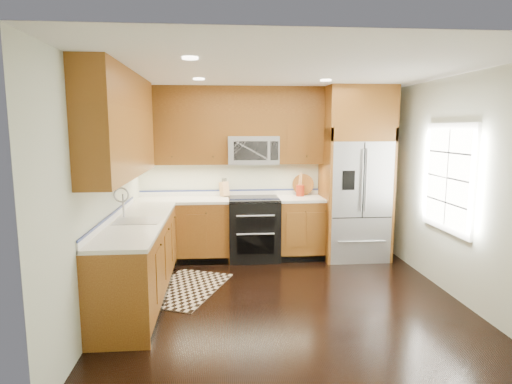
{
  "coord_description": "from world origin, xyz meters",
  "views": [
    {
      "loc": [
        -0.75,
        -4.68,
        1.99
      ],
      "look_at": [
        -0.31,
        0.6,
        1.2
      ],
      "focal_mm": 30.0,
      "sensor_mm": 36.0,
      "label": 1
    }
  ],
  "objects": [
    {
      "name": "ground",
      "position": [
        0.0,
        0.0,
        0.0
      ],
      "size": [
        4.0,
        4.0,
        0.0
      ],
      "primitive_type": "plane",
      "color": "black",
      "rests_on": "ground"
    },
    {
      "name": "wall_back",
      "position": [
        0.0,
        2.0,
        1.3
      ],
      "size": [
        4.0,
        0.02,
        2.6
      ],
      "primitive_type": "cube",
      "color": "beige",
      "rests_on": "ground"
    },
    {
      "name": "wall_left",
      "position": [
        -2.0,
        0.0,
        1.3
      ],
      "size": [
        0.02,
        4.0,
        2.6
      ],
      "primitive_type": "cube",
      "color": "beige",
      "rests_on": "ground"
    },
    {
      "name": "wall_right",
      "position": [
        2.0,
        0.0,
        1.3
      ],
      "size": [
        0.02,
        4.0,
        2.6
      ],
      "primitive_type": "cube",
      "color": "beige",
      "rests_on": "ground"
    },
    {
      "name": "window",
      "position": [
        1.98,
        0.2,
        1.4
      ],
      "size": [
        0.04,
        1.1,
        1.3
      ],
      "color": "white",
      "rests_on": "ground"
    },
    {
      "name": "base_cabinets",
      "position": [
        -1.23,
        0.9,
        0.45
      ],
      "size": [
        2.85,
        3.0,
        0.9
      ],
      "color": "#905C1B",
      "rests_on": "ground"
    },
    {
      "name": "countertop",
      "position": [
        -1.09,
        1.01,
        0.92
      ],
      "size": [
        2.86,
        3.01,
        0.04
      ],
      "color": "white",
      "rests_on": "base_cabinets"
    },
    {
      "name": "upper_cabinets",
      "position": [
        -1.15,
        1.09,
        2.02
      ],
      "size": [
        2.85,
        3.0,
        1.15
      ],
      "color": "brown",
      "rests_on": "ground"
    },
    {
      "name": "range",
      "position": [
        -0.25,
        1.67,
        0.47
      ],
      "size": [
        0.76,
        0.67,
        0.95
      ],
      "color": "black",
      "rests_on": "ground"
    },
    {
      "name": "microwave",
      "position": [
        -0.25,
        1.8,
        1.66
      ],
      "size": [
        0.76,
        0.4,
        0.42
      ],
      "color": "#B2B2B7",
      "rests_on": "ground"
    },
    {
      "name": "refrigerator",
      "position": [
        1.3,
        1.63,
        1.3
      ],
      "size": [
        0.98,
        0.75,
        2.6
      ],
      "color": "#B2B2B7",
      "rests_on": "ground"
    },
    {
      "name": "sink_faucet",
      "position": [
        -1.73,
        0.23,
        0.99
      ],
      "size": [
        0.54,
        0.44,
        0.37
      ],
      "color": "#B2B2B7",
      "rests_on": "countertop"
    },
    {
      "name": "rug",
      "position": [
        -1.2,
        0.49,
        0.01
      ],
      "size": [
        1.21,
        1.5,
        0.01
      ],
      "primitive_type": "cube",
      "rotation": [
        0.0,
        0.0,
        -0.38
      ],
      "color": "black",
      "rests_on": "ground"
    },
    {
      "name": "knife_block",
      "position": [
        -0.69,
        1.92,
        1.06
      ],
      "size": [
        0.15,
        0.17,
        0.28
      ],
      "color": "tan",
      "rests_on": "countertop"
    },
    {
      "name": "utensil_crock",
      "position": [
        0.49,
        1.83,
        1.07
      ],
      "size": [
        0.16,
        0.16,
        0.37
      ],
      "color": "#9A2912",
      "rests_on": "countertop"
    },
    {
      "name": "cutting_board",
      "position": [
        0.56,
        1.94,
        0.95
      ],
      "size": [
        0.4,
        0.4,
        0.02
      ],
      "primitive_type": "cylinder",
      "rotation": [
        0.0,
        0.0,
        -0.23
      ],
      "color": "brown",
      "rests_on": "countertop"
    }
  ]
}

